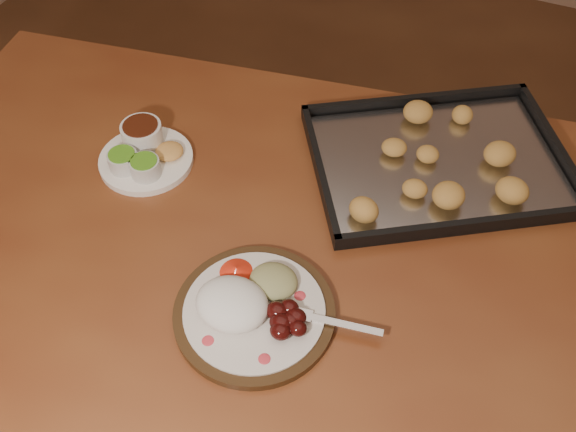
% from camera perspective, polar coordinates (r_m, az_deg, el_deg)
% --- Properties ---
extents(ground, '(4.00, 4.00, 0.00)m').
position_cam_1_polar(ground, '(1.85, 4.12, -10.67)').
color(ground, brown).
rests_on(ground, ground).
extents(dining_table, '(1.62, 1.12, 0.75)m').
position_cam_1_polar(dining_table, '(1.16, -0.62, -5.53)').
color(dining_table, brown).
rests_on(dining_table, ground).
extents(dinner_plate, '(0.32, 0.25, 0.06)m').
position_cam_1_polar(dinner_plate, '(0.99, -3.23, -8.09)').
color(dinner_plate, '#311E0D').
rests_on(dinner_plate, dining_table).
extents(condiment_saucer, '(0.18, 0.18, 0.06)m').
position_cam_1_polar(condiment_saucer, '(1.23, -12.72, 5.51)').
color(condiment_saucer, white).
rests_on(condiment_saucer, dining_table).
extents(baking_tray, '(0.57, 0.54, 0.05)m').
position_cam_1_polar(baking_tray, '(1.23, 13.27, 4.94)').
color(baking_tray, black).
rests_on(baking_tray, dining_table).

